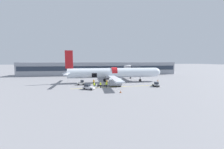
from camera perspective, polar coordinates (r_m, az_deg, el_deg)
The scene contains 18 objects.
ground_plane at distance 41.33m, azimuth -0.17°, elevation -5.00°, with size 500.00×500.00×0.00m, color gray.
apron_marking_line at distance 40.59m, azimuth 0.96°, elevation -5.19°, with size 24.87×1.67×0.01m.
terminal_strip at distance 77.16m, azimuth -4.60°, elevation 2.60°, with size 82.68×11.53×6.85m.
jet_bridge_stub at distance 58.28m, azimuth 8.01°, elevation 2.41°, with size 3.20×13.70×5.85m.
airplane at distance 48.89m, azimuth 0.24°, elevation 0.48°, with size 35.53×32.07×11.13m.
baggage_tug_lead at distance 43.45m, azimuth 17.83°, elevation -3.93°, with size 2.47×3.42×1.38m.
baggage_tug_mid at distance 44.87m, azimuth -12.65°, elevation -3.46°, with size 2.37×1.77×1.53m.
baggage_tug_rear at distance 37.57m, azimuth -9.74°, elevation -5.22°, with size 3.34×2.78×1.42m.
baggage_cart_loading at distance 42.31m, azimuth -3.75°, elevation -4.07°, with size 3.52×2.51×1.03m.
ground_crew_loader_a at distance 39.39m, azimuth -4.82°, elevation -4.22°, with size 0.42×0.59×1.71m.
ground_crew_loader_b at distance 39.52m, azimuth -7.44°, elevation -4.29°, with size 0.56×0.47×1.63m.
ground_crew_driver at distance 44.71m, azimuth -2.12°, elevation -3.12°, with size 0.54×0.43×1.54m.
ground_crew_supervisor at distance 44.50m, azimuth -7.56°, elevation -3.07°, with size 0.56×0.56×1.74m.
ground_crew_helper at distance 39.84m, azimuth -2.30°, elevation -4.11°, with size 0.59×0.41×1.69m.
suitcase_on_tarmac_upright at distance 40.53m, azimuth -5.87°, elevation -4.70°, with size 0.40×0.34×0.86m.
suitcase_on_tarmac_spare at distance 42.78m, azimuth -7.04°, elevation -4.32°, with size 0.45×0.24×0.62m.
safety_cone_nose at distance 54.33m, azimuth 18.50°, elevation -2.34°, with size 0.60×0.60×0.69m.
safety_cone_engine_left at distance 33.46m, azimuth 3.59°, elevation -7.05°, with size 0.46×0.46×0.67m.
Camera 1 is at (-6.58, -40.05, 7.77)m, focal length 22.00 mm.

